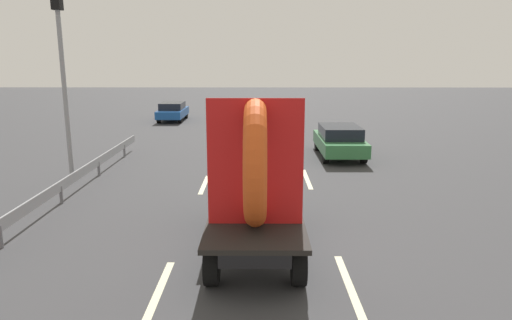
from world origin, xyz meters
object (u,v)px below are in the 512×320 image
object	(u,v)px
oncoming_car	(173,111)
flatbed_truck	(256,175)
distant_sedan	(340,140)
traffic_light	(62,57)

from	to	relation	value
oncoming_car	flatbed_truck	bearing A→B (deg)	-74.78
flatbed_truck	distant_sedan	size ratio (longest dim) A/B	1.20
flatbed_truck	oncoming_car	xyz separation A→B (m)	(-6.02, 22.14, -0.96)
traffic_light	oncoming_car	distance (m)	16.76
flatbed_truck	distant_sedan	distance (m)	10.64
flatbed_truck	traffic_light	distance (m)	9.33
traffic_light	oncoming_car	world-z (taller)	traffic_light
distant_sedan	oncoming_car	distance (m)	15.61
traffic_light	flatbed_truck	bearing A→B (deg)	-40.60
flatbed_truck	traffic_light	size ratio (longest dim) A/B	0.75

